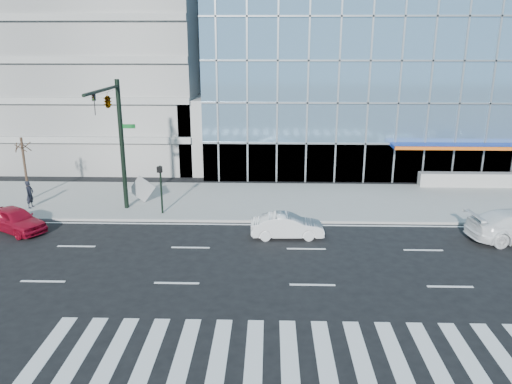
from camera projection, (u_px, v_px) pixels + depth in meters
ground at (306, 249)px, 25.73m from camera, size 160.00×160.00×0.00m
sidewalk at (298, 201)px, 33.37m from camera, size 120.00×8.00×0.15m
theatre_building at (435, 72)px, 48.10m from camera, size 42.00×26.00×15.00m
parking_garage at (84, 45)px, 48.30m from camera, size 24.00×24.00×20.00m
ramp_block at (222, 131)px, 42.27m from camera, size 6.00×8.00×6.00m
traffic_signal at (112, 116)px, 28.64m from camera, size 1.14×5.74×8.00m
ped_signal_post at (161, 182)px, 30.08m from camera, size 0.30×0.33×3.00m
street_tree_near at (22, 146)px, 32.32m from camera, size 1.10×1.10×4.23m
white_sedan at (287, 226)px, 27.13m from camera, size 4.01×1.54×1.30m
red_sedan at (15, 220)px, 27.96m from camera, size 4.35×3.50×1.39m
pedestrian at (30, 194)px, 31.50m from camera, size 0.49×0.68×1.74m
tilted_panel at (142, 189)px, 32.53m from camera, size 1.82×0.07×1.82m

